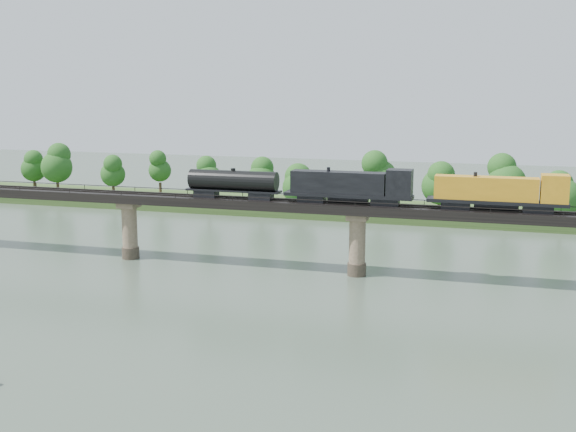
# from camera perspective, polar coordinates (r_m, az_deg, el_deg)

# --- Properties ---
(ground) EXTENTS (400.00, 400.00, 0.00)m
(ground) POSITION_cam_1_polar(r_m,az_deg,el_deg) (87.66, 1.64, -9.65)
(ground) COLOR #38473A
(ground) RESTS_ON ground
(far_bank) EXTENTS (300.00, 24.00, 1.60)m
(far_bank) POSITION_cam_1_polar(r_m,az_deg,el_deg) (168.51, 9.03, 0.34)
(far_bank) COLOR #2C461C
(far_bank) RESTS_ON ground
(bridge) EXTENTS (236.00, 30.00, 11.50)m
(bridge) POSITION_cam_1_polar(r_m,az_deg,el_deg) (114.28, 5.49, -2.04)
(bridge) COLOR #473A2D
(bridge) RESTS_ON ground
(bridge_superstructure) EXTENTS (220.00, 4.90, 0.75)m
(bridge_superstructure) POSITION_cam_1_polar(r_m,az_deg,el_deg) (113.08, 5.55, 1.09)
(bridge_superstructure) COLOR black
(bridge_superstructure) RESTS_ON bridge
(far_treeline) EXTENTS (289.06, 17.54, 13.60)m
(far_treeline) POSITION_cam_1_polar(r_m,az_deg,el_deg) (164.14, 6.06, 2.97)
(far_treeline) COLOR #382619
(far_treeline) RESTS_ON far_bank
(freight_train) EXTENTS (81.92, 3.19, 5.64)m
(freight_train) POSITION_cam_1_polar(r_m,az_deg,el_deg) (111.02, 12.43, 1.97)
(freight_train) COLOR black
(freight_train) RESTS_ON bridge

